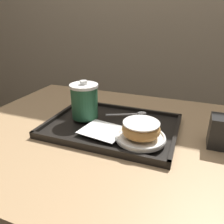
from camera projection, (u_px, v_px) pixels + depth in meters
The scene contains 7 objects.
cafe_table at pixel (113, 168), 0.82m from camera, with size 1.09×0.82×0.72m.
serving_tray at pixel (112, 127), 0.78m from camera, with size 0.45×0.33×0.02m.
napkin_paper at pixel (103, 130), 0.72m from camera, with size 0.15×0.14×0.00m.
coffee_cup_front at pixel (85, 101), 0.79m from camera, with size 0.10×0.10×0.14m.
plate_with_chocolate_donut at pixel (141, 137), 0.66m from camera, with size 0.15×0.15×0.01m.
donut_chocolate_glazed at pixel (141, 129), 0.65m from camera, with size 0.12×0.12×0.04m.
spoon at pixel (136, 114), 0.83m from camera, with size 0.15×0.08×0.01m.
Camera 1 is at (0.24, -0.62, 1.09)m, focal length 35.00 mm.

